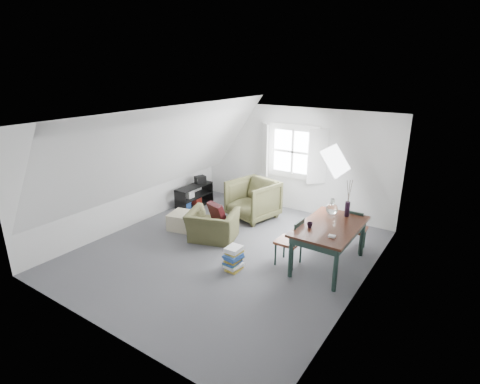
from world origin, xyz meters
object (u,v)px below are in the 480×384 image
Objects in this scene: armchair_far at (253,218)px; ottoman at (183,221)px; dining_table at (330,231)px; dining_chair_far at (355,229)px; magazine_stack at (234,258)px; dining_chair_near at (290,241)px; media_shelf at (193,197)px; armchair_near at (213,239)px.

ottoman is (-0.94, -1.37, 0.18)m from armchair_far.
dining_table is 0.92m from dining_chair_far.
ottoman is 2.08m from magazine_stack.
dining_table is at bearing 4.10° from ottoman.
dining_chair_near is at bearing -151.92° from dining_table.
dining_chair_near is at bearing 58.05° from dining_chair_far.
ottoman is at bearing 18.30° from dining_chair_far.
dining_chair_near reaches higher than media_shelf.
armchair_near is at bearing -33.21° from media_shelf.
dining_table is (2.34, 0.30, 0.68)m from armchair_near.
armchair_far is 1.19× the size of dining_chair_far.
dining_chair_near is at bearing -15.85° from media_shelf.
dining_table is (2.28, -1.14, 0.68)m from armchair_far.
armchair_far is 0.93× the size of media_shelf.
ottoman is 3.27m from dining_table.
dining_chair_near reaches higher than magazine_stack.
magazine_stack is at bearing -52.04° from dining_chair_near.
dining_chair_near reaches higher than dining_chair_far.
dining_chair_far is 4.08m from media_shelf.
dining_chair_far reaches higher than media_shelf.
dining_table is 3.74× the size of magazine_stack.
armchair_near is at bearing 144.32° from magazine_stack.
magazine_stack is at bearing 52.38° from dining_chair_far.
ottoman is 0.64× the size of dining_chair_far.
ottoman is 0.50× the size of media_shelf.
ottoman is (-0.88, 0.07, 0.18)m from armchair_near.
magazine_stack is at bearing -32.34° from media_shelf.
dining_table is at bearing 78.47° from dining_chair_far.
dining_chair_far is 0.78× the size of media_shelf.
ottoman is 0.61× the size of dining_chair_near.
dining_table is at bearing 114.01° from dining_chair_near.
dining_chair_near is 0.82× the size of media_shelf.
armchair_far is at bearing -136.85° from dining_chair_near.
ottoman is at bearing -54.69° from media_shelf.
dining_chair_near is 3.55m from media_shelf.
dining_table reaches higher than ottoman.
armchair_near is at bearing -97.18° from dining_chair_near.
media_shelf is at bearing -56.75° from armchair_near.
armchair_near is 1.08× the size of dining_chair_near.
dining_chair_far is (3.40, 1.10, 0.26)m from ottoman.
magazine_stack is (1.03, -0.74, 0.21)m from armchair_near.
dining_chair_near reaches higher than dining_table.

